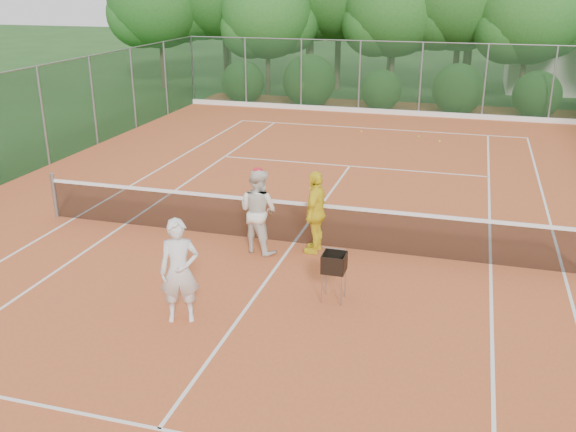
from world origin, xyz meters
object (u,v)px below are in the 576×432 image
(player_white, at_px, (179,271))
(ball_hopper, at_px, (334,264))
(player_yellow, at_px, (316,212))
(player_center_grp, at_px, (258,211))

(player_white, height_order, ball_hopper, player_white)
(player_white, distance_m, player_yellow, 3.73)
(ball_hopper, bearing_deg, player_yellow, 120.38)
(player_center_grp, bearing_deg, player_white, -95.71)
(player_yellow, relative_size, ball_hopper, 1.96)
(player_white, distance_m, ball_hopper, 2.69)
(player_yellow, bearing_deg, player_white, -19.37)
(player_white, xyz_separation_m, player_yellow, (1.46, 3.44, -0.02))
(player_center_grp, xyz_separation_m, player_yellow, (1.15, 0.31, -0.03))
(player_center_grp, height_order, ball_hopper, player_center_grp)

